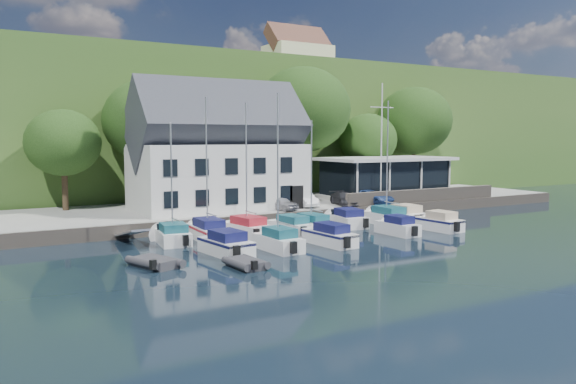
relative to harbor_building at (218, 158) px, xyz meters
name	(u,v)px	position (x,y,z in m)	size (l,w,h in m)	color
ground	(409,243)	(7.00, -16.50, -5.35)	(180.00, 180.00, 0.00)	black
quay	(283,207)	(7.00, 1.00, -4.85)	(60.00, 13.00, 1.00)	gray
quay_face	(321,216)	(7.00, -5.50, -4.85)	(60.00, 0.30, 1.00)	#665C51
hillside	(149,132)	(7.00, 45.50, 2.65)	(160.00, 75.00, 16.00)	#325821
field_patch	(180,87)	(15.00, 53.50, 10.80)	(50.00, 30.00, 0.30)	#616A35
farmhouse	(298,58)	(29.00, 35.50, 14.75)	(10.40, 7.00, 8.20)	beige
harbor_building	(218,158)	(0.00, 0.00, 0.00)	(14.40, 8.20, 8.70)	silver
club_pavilion	(385,177)	(18.00, -0.50, -2.30)	(13.20, 7.20, 4.10)	black
seawall	(424,195)	(19.00, -5.10, -3.75)	(18.00, 0.50, 1.20)	#665C51
gangway	(130,244)	(-9.50, -7.50, -5.35)	(1.20, 6.00, 1.40)	silver
car_silver	(280,203)	(4.03, -3.78, -3.76)	(1.40, 3.49, 1.19)	#ACABB0
car_white	(304,199)	(7.00, -2.73, -3.70)	(1.38, 3.95, 1.30)	white
car_dgrey	(344,198)	(10.80, -3.48, -3.77)	(1.62, 3.98, 1.15)	#313137
car_blue	(370,196)	(13.35, -4.10, -3.67)	(1.57, 3.98, 1.36)	navy
flagpole	(381,144)	(14.62, -3.98, 1.18)	(2.65, 0.20, 11.05)	silver
tree_0	(64,160)	(-11.73, 4.98, -0.14)	(6.17, 6.17, 8.43)	black
tree_1	(149,142)	(-4.35, 5.52, 1.30)	(8.26, 8.26, 11.29)	black
tree_2	(225,145)	(2.82, 4.98, 1.06)	(7.91, 7.91, 10.81)	black
tree_3	(303,132)	(11.68, 5.09, 2.33)	(9.78, 9.78, 13.37)	black
tree_4	(368,153)	(19.93, 4.86, 0.02)	(6.40, 6.40, 8.74)	black
tree_5	(414,138)	(27.18, 5.44, 1.65)	(8.78, 8.78, 12.01)	black
boat_r1_0	(172,180)	(-7.01, -8.95, -1.07)	(2.05, 5.15, 8.56)	silver
boat_r1_1	(207,173)	(-4.42, -8.68, -0.73)	(1.96, 6.60, 9.24)	silver
boat_r1_2	(246,174)	(-1.44, -8.74, -0.85)	(2.02, 6.39, 8.99)	silver
boat_r1_3	(291,224)	(1.94, -9.27, -4.67)	(1.86, 5.93, 1.37)	silver
boat_r1_4	(311,176)	(3.61, -9.40, -1.13)	(1.77, 6.06, 8.44)	silver
boat_r1_5	(347,217)	(7.37, -8.77, -4.61)	(2.08, 5.53, 1.47)	silver
boat_r1_6	(387,168)	(10.91, -9.33, -0.78)	(2.04, 6.77, 9.14)	silver
boat_r1_7	(405,214)	(12.74, -9.47, -4.58)	(2.09, 5.59, 1.54)	silver
boat_r2_0	(226,242)	(-5.30, -13.90, -4.60)	(2.02, 5.69, 1.51)	silver
boat_r2_1	(278,179)	(-1.96, -14.37, -0.83)	(1.80, 5.61, 9.04)	silver
boat_r2_2	(329,234)	(1.89, -14.42, -4.61)	(1.73, 6.01, 1.48)	silver
boat_r2_3	(397,225)	(8.42, -13.60, -4.63)	(1.70, 5.00, 1.43)	silver
boat_r2_4	(439,221)	(12.44, -13.76, -4.60)	(1.88, 5.11, 1.50)	silver
dinghy_0	(155,261)	(-9.99, -15.04, -5.00)	(1.80, 3.01, 0.70)	#333337
dinghy_1	(246,262)	(-5.75, -17.65, -5.03)	(1.65, 2.75, 0.64)	#333337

